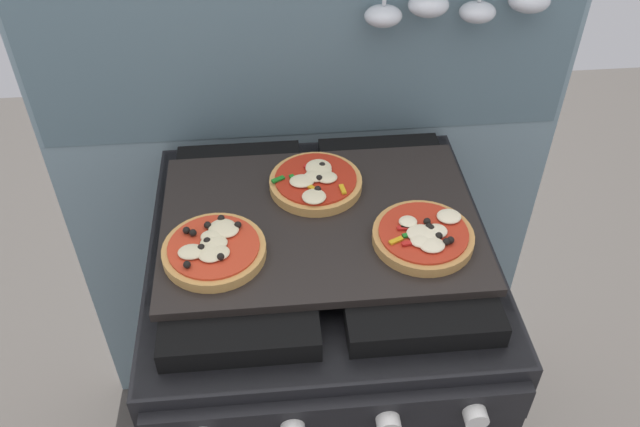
# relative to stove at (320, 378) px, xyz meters

# --- Properties ---
(kitchen_backsplash) EXTENTS (1.10, 0.09, 1.55)m
(kitchen_backsplash) POSITION_rel_stove_xyz_m (0.00, 0.34, 0.34)
(kitchen_backsplash) COLOR #7A939E
(kitchen_backsplash) RESTS_ON ground_plane
(stove) EXTENTS (0.60, 0.64, 0.90)m
(stove) POSITION_rel_stove_xyz_m (0.00, 0.00, 0.00)
(stove) COLOR black
(stove) RESTS_ON ground_plane
(baking_tray) EXTENTS (0.54, 0.38, 0.02)m
(baking_tray) POSITION_rel_stove_xyz_m (0.00, 0.00, 0.46)
(baking_tray) COLOR black
(baking_tray) RESTS_ON stove
(pizza_left) EXTENTS (0.17, 0.17, 0.03)m
(pizza_left) POSITION_rel_stove_xyz_m (-0.18, -0.07, 0.48)
(pizza_left) COLOR tan
(pizza_left) RESTS_ON baking_tray
(pizza_right) EXTENTS (0.17, 0.17, 0.03)m
(pizza_right) POSITION_rel_stove_xyz_m (0.16, -0.07, 0.48)
(pizza_right) COLOR #C18947
(pizza_right) RESTS_ON baking_tray
(pizza_center) EXTENTS (0.17, 0.17, 0.03)m
(pizza_center) POSITION_rel_stove_xyz_m (-0.00, 0.08, 0.48)
(pizza_center) COLOR tan
(pizza_center) RESTS_ON baking_tray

